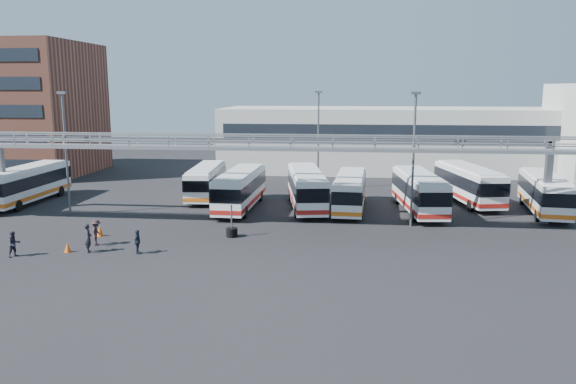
# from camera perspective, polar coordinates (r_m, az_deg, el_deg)

# --- Properties ---
(ground) EXTENTS (140.00, 140.00, 0.00)m
(ground) POSITION_cam_1_polar(r_m,az_deg,el_deg) (37.87, -4.95, -5.55)
(ground) COLOR black
(ground) RESTS_ON ground
(gantry) EXTENTS (51.40, 5.15, 7.10)m
(gantry) POSITION_cam_1_polar(r_m,az_deg,el_deg) (42.47, -3.54, 3.80)
(gantry) COLOR gray
(gantry) RESTS_ON ground
(apartment_building) EXTENTS (18.00, 15.00, 16.00)m
(apartment_building) POSITION_cam_1_polar(r_m,az_deg,el_deg) (77.58, -26.07, 7.61)
(apartment_building) COLOR brown
(apartment_building) RESTS_ON ground
(warehouse) EXTENTS (42.00, 14.00, 8.00)m
(warehouse) POSITION_cam_1_polar(r_m,az_deg,el_deg) (74.14, 9.99, 5.32)
(warehouse) COLOR #9E9E99
(warehouse) RESTS_ON ground
(light_pole_left) EXTENTS (0.70, 0.35, 10.21)m
(light_pole_left) POSITION_cam_1_polar(r_m,az_deg,el_deg) (49.69, -21.66, 4.30)
(light_pole_left) COLOR #4C4F54
(light_pole_left) RESTS_ON ground
(light_pole_mid) EXTENTS (0.70, 0.35, 10.21)m
(light_pole_mid) POSITION_cam_1_polar(r_m,az_deg,el_deg) (43.23, 12.64, 3.97)
(light_pole_mid) COLOR #4C4F54
(light_pole_mid) RESTS_ON ground
(light_pole_back) EXTENTS (0.70, 0.35, 10.21)m
(light_pole_back) POSITION_cam_1_polar(r_m,az_deg,el_deg) (57.98, 3.10, 5.79)
(light_pole_back) COLOR #4C4F54
(light_pole_back) RESTS_ON ground
(bus_0) EXTENTS (2.68, 11.23, 3.41)m
(bus_0) POSITION_cam_1_polar(r_m,az_deg,el_deg) (56.86, -24.95, 0.84)
(bus_0) COLOR silver
(bus_0) RESTS_ON ground
(bus_3) EXTENTS (3.10, 10.37, 3.11)m
(bus_3) POSITION_cam_1_polar(r_m,az_deg,el_deg) (54.68, -8.32, 1.18)
(bus_3) COLOR silver
(bus_3) RESTS_ON ground
(bus_4) EXTENTS (2.82, 11.16, 3.38)m
(bus_4) POSITION_cam_1_polar(r_m,az_deg,el_deg) (49.23, -4.87, 0.41)
(bus_4) COLOR silver
(bus_4) RESTS_ON ground
(bus_5) EXTENTS (4.47, 11.59, 3.44)m
(bus_5) POSITION_cam_1_polar(r_m,az_deg,el_deg) (49.24, 1.89, 0.49)
(bus_5) COLOR silver
(bus_5) RESTS_ON ground
(bus_6) EXTENTS (2.97, 10.55, 3.17)m
(bus_6) POSITION_cam_1_polar(r_m,az_deg,el_deg) (48.75, 6.34, 0.15)
(bus_6) COLOR silver
(bus_6) RESTS_ON ground
(bus_7) EXTENTS (3.75, 11.31, 3.37)m
(bus_7) POSITION_cam_1_polar(r_m,az_deg,el_deg) (49.05, 13.15, 0.13)
(bus_7) COLOR silver
(bus_7) RESTS_ON ground
(bus_8) EXTENTS (4.65, 11.50, 3.41)m
(bus_8) POSITION_cam_1_polar(r_m,az_deg,el_deg) (54.26, 17.83, 0.90)
(bus_8) COLOR silver
(bus_8) RESTS_ON ground
(bus_9) EXTENTS (3.73, 10.97, 3.27)m
(bus_9) POSITION_cam_1_polar(r_m,az_deg,el_deg) (52.15, 24.58, -0.01)
(bus_9) COLOR silver
(bus_9) RESTS_ON ground
(pedestrian_a) EXTENTS (0.69, 0.82, 1.91)m
(pedestrian_a) POSITION_cam_1_polar(r_m,az_deg,el_deg) (38.42, -19.64, -4.42)
(pedestrian_a) COLOR black
(pedestrian_a) RESTS_ON ground
(pedestrian_b) EXTENTS (0.96, 1.01, 1.64)m
(pedestrian_b) POSITION_cam_1_polar(r_m,az_deg,el_deg) (39.29, -26.07, -4.77)
(pedestrian_b) COLOR #25212E
(pedestrian_b) RESTS_ON ground
(pedestrian_c) EXTENTS (0.84, 1.24, 1.77)m
(pedestrian_c) POSITION_cam_1_polar(r_m,az_deg,el_deg) (39.97, -18.89, -3.92)
(pedestrian_c) COLOR #2E1E1F
(pedestrian_c) RESTS_ON ground
(pedestrian_d) EXTENTS (0.43, 0.94, 1.58)m
(pedestrian_d) POSITION_cam_1_polar(r_m,az_deg,el_deg) (37.20, -15.04, -4.91)
(pedestrian_d) COLOR #1C2533
(pedestrian_d) RESTS_ON ground
(cone_left) EXTENTS (0.50, 0.50, 0.66)m
(cone_left) POSITION_cam_1_polar(r_m,az_deg,el_deg) (39.09, -21.49, -5.24)
(cone_left) COLOR #E4500C
(cone_left) RESTS_ON ground
(cone_right) EXTENTS (0.63, 0.63, 0.78)m
(cone_right) POSITION_cam_1_polar(r_m,az_deg,el_deg) (42.47, -18.58, -3.76)
(cone_right) COLOR #E4500C
(cone_right) RESTS_ON ground
(tire_stack) EXTENTS (0.81, 0.81, 2.33)m
(tire_stack) POSITION_cam_1_polar(r_m,az_deg,el_deg) (40.29, -5.73, -4.00)
(tire_stack) COLOR black
(tire_stack) RESTS_ON ground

